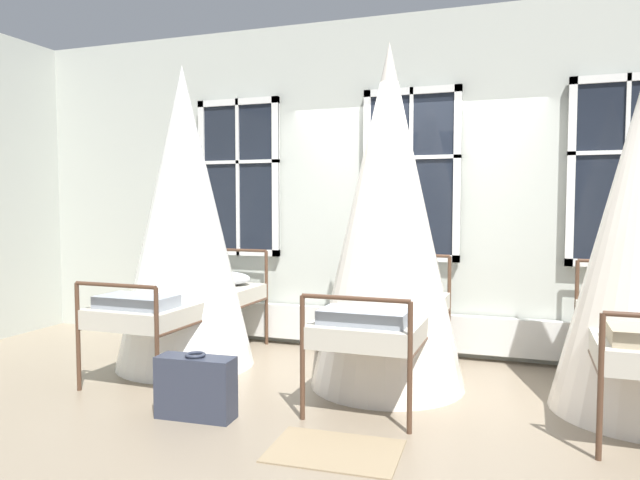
{
  "coord_description": "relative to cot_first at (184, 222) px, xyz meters",
  "views": [
    {
      "loc": [
        1.07,
        -4.63,
        1.53
      ],
      "look_at": [
        -0.57,
        0.07,
        1.21
      ],
      "focal_mm": 32.96,
      "sensor_mm": 36.0,
      "label": 1
    }
  ],
  "objects": [
    {
      "name": "cot_first",
      "position": [
        0.0,
        0.0,
        0.0
      ],
      "size": [
        1.28,
        1.99,
        2.79
      ],
      "rotation": [
        0.0,
        0.0,
        1.55
      ],
      "color": "#4C3323",
      "rests_on": "ground"
    },
    {
      "name": "ground",
      "position": [
        1.93,
        -0.11,
        -1.34
      ],
      "size": [
        20.18,
        20.18,
        0.0
      ],
      "primitive_type": "plane",
      "color": "gray"
    },
    {
      "name": "window_bank",
      "position": [
        1.93,
        1.05,
        -0.31
      ],
      "size": [
        4.77,
        0.1,
        2.58
      ],
      "color": "black",
      "rests_on": "ground"
    },
    {
      "name": "cot_second",
      "position": [
        1.94,
        0.01,
        0.02
      ],
      "size": [
        1.28,
        1.98,
        2.83
      ],
      "rotation": [
        0.0,
        0.0,
        1.56
      ],
      "color": "#4C3323",
      "rests_on": "ground"
    },
    {
      "name": "rug_second",
      "position": [
        1.93,
        -1.4,
        -1.34
      ],
      "size": [
        0.82,
        0.59,
        0.01
      ],
      "primitive_type": "cube",
      "rotation": [
        0.0,
        0.0,
        0.04
      ],
      "color": "#8E7A5B",
      "rests_on": "ground"
    },
    {
      "name": "suitcase_dark",
      "position": [
        0.83,
        -1.19,
        -1.12
      ],
      "size": [
        0.57,
        0.24,
        0.47
      ],
      "rotation": [
        0.0,
        0.0,
        0.06
      ],
      "color": "#2D3342",
      "rests_on": "ground"
    },
    {
      "name": "back_wall_with_windows",
      "position": [
        1.93,
        1.17,
        0.35
      ],
      "size": [
        8.98,
        0.1,
        3.4
      ],
      "primitive_type": "cube",
      "color": "#B2B7AD",
      "rests_on": "ground"
    }
  ]
}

